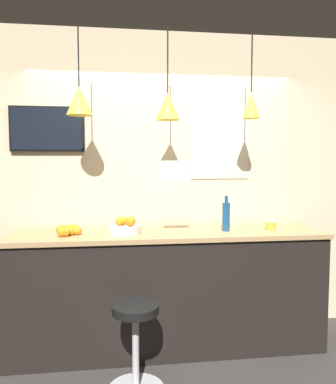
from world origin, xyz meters
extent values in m
cube|color=beige|center=(0.00, 1.09, 1.45)|extent=(8.00, 0.06, 2.90)
cube|color=black|center=(0.00, 0.67, 0.50)|extent=(2.71, 0.59, 1.01)
cube|color=tan|center=(0.00, 0.67, 1.03)|extent=(2.75, 0.63, 0.04)
cylinder|color=#B7B7BC|center=(-0.32, 0.05, 0.30)|extent=(0.05, 0.05, 0.57)
cylinder|color=black|center=(-0.32, 0.05, 0.61)|extent=(0.34, 0.34, 0.06)
cylinder|color=beige|center=(-0.38, 0.64, 1.08)|extent=(0.29, 0.29, 0.07)
sphere|color=orange|center=(-0.42, 0.64, 1.15)|extent=(0.07, 0.07, 0.07)
sphere|color=orange|center=(-0.39, 0.66, 1.16)|extent=(0.07, 0.07, 0.07)
sphere|color=orange|center=(-0.33, 0.58, 1.16)|extent=(0.09, 0.09, 0.09)
sphere|color=orange|center=(-0.91, 0.71, 1.09)|extent=(0.07, 0.07, 0.07)
sphere|color=orange|center=(-0.84, 0.63, 1.09)|extent=(0.09, 0.09, 0.09)
sphere|color=orange|center=(-0.77, 0.62, 1.09)|extent=(0.07, 0.07, 0.07)
sphere|color=orange|center=(-0.80, 0.66, 1.09)|extent=(0.09, 0.09, 0.09)
sphere|color=orange|center=(-0.86, 0.57, 1.09)|extent=(0.07, 0.07, 0.07)
sphere|color=orange|center=(-0.82, 0.62, 1.09)|extent=(0.08, 0.08, 0.08)
sphere|color=orange|center=(-0.92, 0.67, 1.09)|extent=(0.08, 0.08, 0.08)
sphere|color=orange|center=(-0.89, 0.56, 1.09)|extent=(0.09, 0.09, 0.09)
cylinder|color=navy|center=(0.51, 0.64, 1.17)|extent=(0.07, 0.07, 0.25)
cylinder|color=navy|center=(0.51, 0.64, 1.33)|extent=(0.03, 0.03, 0.06)
cylinder|color=gold|center=(0.93, 0.64, 1.09)|extent=(0.09, 0.09, 0.07)
cylinder|color=white|center=(0.93, 0.64, 1.13)|extent=(0.09, 0.09, 0.01)
cylinder|color=black|center=(-0.75, 0.69, 2.54)|extent=(0.01, 0.01, 0.52)
cone|color=gold|center=(-0.75, 0.69, 2.17)|extent=(0.22, 0.22, 0.24)
sphere|color=#F9EFCC|center=(-0.75, 0.69, 2.07)|extent=(0.04, 0.04, 0.04)
cylinder|color=black|center=(0.00, 0.69, 2.53)|extent=(0.01, 0.01, 0.55)
cone|color=gold|center=(0.00, 0.69, 2.14)|extent=(0.21, 0.21, 0.23)
sphere|color=#F9EFCC|center=(0.00, 0.69, 2.04)|extent=(0.04, 0.04, 0.04)
cylinder|color=black|center=(0.75, 0.69, 2.54)|extent=(0.01, 0.01, 0.52)
cone|color=gold|center=(0.75, 0.69, 2.16)|extent=(0.15, 0.15, 0.23)
sphere|color=#F9EFCC|center=(0.75, 0.69, 2.07)|extent=(0.04, 0.04, 0.04)
cube|color=black|center=(-1.08, 1.04, 1.96)|extent=(0.67, 0.04, 0.41)
cube|color=black|center=(-1.08, 1.03, 1.96)|extent=(0.64, 0.01, 0.38)
cube|color=white|center=(0.02, 0.43, 1.58)|extent=(0.24, 0.01, 0.17)
cube|color=beige|center=(0.57, 1.06, 1.86)|extent=(0.58, 0.01, 0.72)
camera|label=1|loc=(-0.42, -2.55, 1.65)|focal=35.00mm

